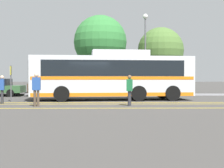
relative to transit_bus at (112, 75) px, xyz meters
The scene contains 14 objects.
ground_plane 2.29m from the transit_bus, 162.04° to the right, with size 220.00×220.00×0.00m, color #423F3D.
lane_strip_0 2.77m from the transit_bus, 90.42° to the right, with size 0.20×30.72×0.01m, color gold.
lane_strip_1 3.73m from the transit_bus, 90.28° to the right, with size 0.20×30.72×0.01m, color gold.
lane_strip_2 6.03m from the transit_bus, 90.16° to the right, with size 0.20×30.72×0.01m, color gold.
curb_strip 5.73m from the transit_bus, 90.17° to the left, with size 38.72×0.36×0.15m, color #99999E.
transit_bus is the anchor object (origin of this frame).
parked_car_1 6.48m from the transit_bus, 135.95° to the left, with size 4.23×2.09×1.48m.
pedestrian_0 6.32m from the transit_bus, 130.22° to the right, with size 0.43×0.25×1.77m.
pedestrian_1 7.15m from the transit_bus, 154.84° to the right, with size 0.30×0.46×1.65m.
pedestrian_2 4.63m from the transit_bus, 79.18° to the right, with size 0.35×0.47×1.65m.
bus_stop_sign 6.58m from the transit_bus, 167.44° to the right, with size 0.07×0.40×2.29m.
street_lamp 7.98m from the transit_bus, 65.25° to the left, with size 0.46×0.46×7.22m.
tree_0 8.19m from the transit_bus, 97.47° to the left, with size 4.85×4.85×7.26m.
tree_1 11.68m from the transit_bus, 63.73° to the left, with size 4.62×4.62×6.61m.
Camera 1 is at (1.13, -20.69, 1.48)m, focal length 50.00 mm.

